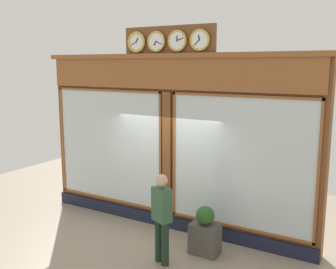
% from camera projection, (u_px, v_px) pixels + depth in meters
% --- Properties ---
extents(shop_facade, '(6.62, 0.42, 4.40)m').
position_uv_depth(shop_facade, '(171.00, 141.00, 8.60)').
color(shop_facade, brown).
rests_on(shop_facade, ground_plane).
extents(pedestrian, '(0.42, 0.34, 1.69)m').
position_uv_depth(pedestrian, '(162.00, 215.00, 7.08)').
color(pedestrian, '#1C2F21').
rests_on(pedestrian, ground_plane).
extents(planter_box, '(0.56, 0.36, 0.60)m').
position_uv_depth(planter_box, '(205.00, 239.00, 7.54)').
color(planter_box, '#4C4742').
rests_on(planter_box, ground_plane).
extents(planter_shrub, '(0.36, 0.36, 0.36)m').
position_uv_depth(planter_shrub, '(205.00, 215.00, 7.45)').
color(planter_shrub, '#285623').
rests_on(planter_shrub, planter_box).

